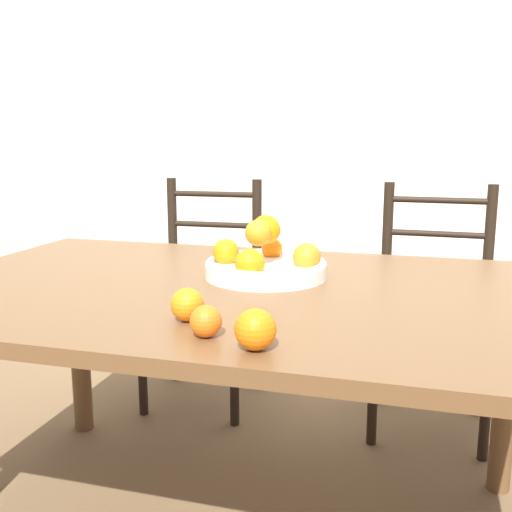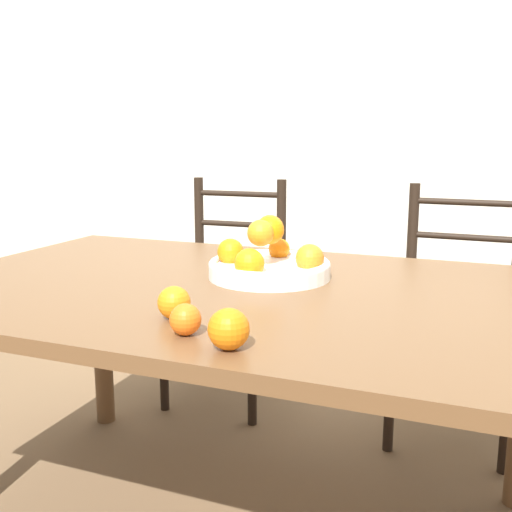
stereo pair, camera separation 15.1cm
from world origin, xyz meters
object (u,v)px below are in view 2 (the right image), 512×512
orange_loose_2 (185,319)px  chair_right (457,316)px  chair_left (227,292)px  orange_loose_1 (229,329)px  orange_loose_0 (174,303)px  fruit_bowl (269,261)px

orange_loose_2 → chair_right: (0.44, 1.24, -0.29)m
chair_left → chair_right: (0.91, 0.00, 0.00)m
orange_loose_1 → chair_right: bearing=75.6°
orange_loose_0 → chair_right: chair_right is taller
orange_loose_1 → chair_right: 1.35m
orange_loose_1 → chair_left: size_ratio=0.08×
orange_loose_0 → orange_loose_2: orange_loose_0 is taller
orange_loose_0 → orange_loose_1: bearing=-34.8°
orange_loose_0 → chair_left: chair_left is taller
fruit_bowl → orange_loose_2: fruit_bowl is taller
orange_loose_1 → chair_right: (0.33, 1.28, -0.30)m
orange_loose_0 → chair_left: size_ratio=0.08×
fruit_bowl → orange_loose_0: fruit_bowl is taller
orange_loose_1 → orange_loose_2: size_ratio=1.22×
fruit_bowl → orange_loose_0: 0.42m
chair_left → chair_right: same height
fruit_bowl → orange_loose_0: bearing=-97.3°
chair_right → orange_loose_0: bearing=-113.0°
fruit_bowl → chair_right: size_ratio=0.36×
orange_loose_0 → orange_loose_2: (0.07, -0.08, -0.00)m
fruit_bowl → chair_right: 0.92m
orange_loose_1 → chair_left: 1.44m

